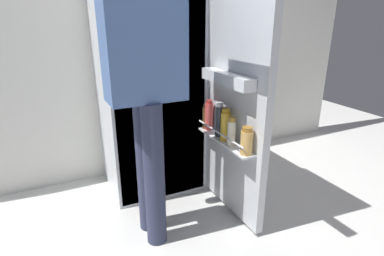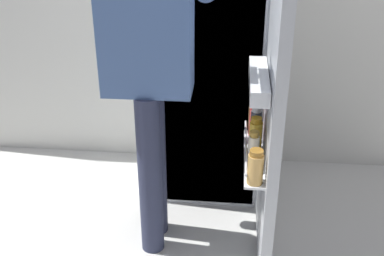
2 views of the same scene
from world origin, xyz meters
name	(u,v)px [view 2 (image 2 of 2)]	position (x,y,z in m)	size (l,w,h in m)	color
ground_plane	(195,230)	(0.00, 0.00, 0.00)	(6.84, 6.84, 0.00)	silver
refrigerator	(208,64)	(0.03, 0.48, 0.82)	(0.75, 1.24, 1.65)	silver
person	(150,53)	(-0.20, -0.09, 1.06)	(0.55, 0.74, 1.76)	#2D334C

